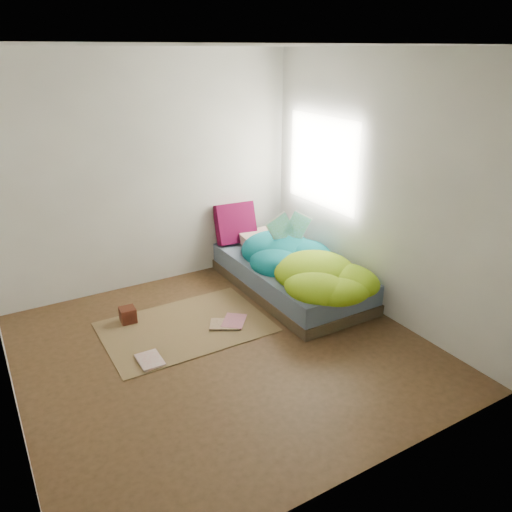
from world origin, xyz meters
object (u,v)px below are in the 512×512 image
(bed, at_px, (290,277))
(floor_book_a, at_px, (139,363))
(wooden_box, at_px, (128,315))
(floor_book_b, at_px, (224,321))
(pillow_magenta, at_px, (235,223))
(open_book, at_px, (290,218))

(bed, xyz_separation_m, floor_book_a, (-1.98, -0.56, -0.15))
(floor_book_a, bearing_deg, wooden_box, 79.74)
(wooden_box, height_order, floor_book_b, wooden_box)
(floor_book_a, distance_m, floor_book_b, 1.02)
(pillow_magenta, distance_m, floor_book_b, 1.53)
(bed, relative_size, open_book, 4.50)
(open_book, height_order, wooden_box, open_book)
(bed, relative_size, floor_book_b, 6.87)
(open_book, xyz_separation_m, floor_book_b, (-1.07, -0.42, -0.79))
(bed, height_order, wooden_box, bed)
(bed, xyz_separation_m, pillow_magenta, (-0.22, 0.90, 0.42))
(open_book, distance_m, wooden_box, 2.04)
(bed, xyz_separation_m, wooden_box, (-1.83, 0.22, -0.08))
(bed, height_order, pillow_magenta, pillow_magenta)
(floor_book_a, bearing_deg, bed, 16.46)
(pillow_magenta, relative_size, floor_book_b, 1.69)
(open_book, bearing_deg, wooden_box, -173.54)
(bed, relative_size, floor_book_a, 7.18)
(bed, xyz_separation_m, open_book, (0.07, 0.14, 0.65))
(pillow_magenta, xyz_separation_m, floor_book_a, (-1.77, -1.46, -0.56))
(pillow_magenta, height_order, floor_book_a, pillow_magenta)
(open_book, relative_size, wooden_box, 2.93)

